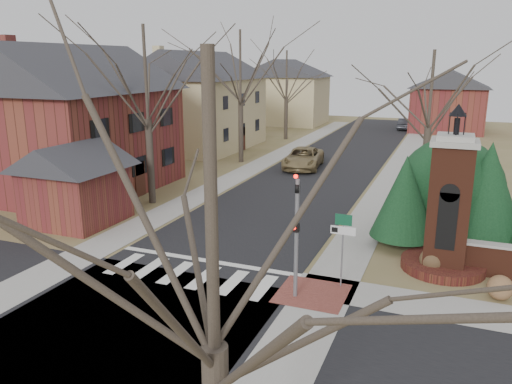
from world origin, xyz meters
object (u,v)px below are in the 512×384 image
at_px(pickup_truck, 303,158).
at_px(traffic_signal_pole, 296,226).
at_px(sign_post, 343,236).
at_px(brick_gate_monument, 447,217).
at_px(distant_car, 405,124).

bearing_deg(pickup_truck, traffic_signal_pole, -80.75).
relative_size(sign_post, brick_gate_monument, 0.42).
distance_m(traffic_signal_pole, pickup_truck, 21.84).
bearing_deg(distant_car, sign_post, 94.24).
distance_m(brick_gate_monument, distant_car, 43.04).
height_order(traffic_signal_pole, brick_gate_monument, brick_gate_monument).
xyz_separation_m(brick_gate_monument, pickup_truck, (-10.60, 16.53, -1.39)).
bearing_deg(pickup_truck, brick_gate_monument, -63.81).
xyz_separation_m(traffic_signal_pole, brick_gate_monument, (4.70, 4.42, -0.42)).
relative_size(traffic_signal_pole, sign_post, 1.64).
xyz_separation_m(sign_post, pickup_truck, (-7.19, 19.54, -1.17)).
xyz_separation_m(traffic_signal_pole, distant_car, (-0.90, 47.07, -1.92)).
xyz_separation_m(traffic_signal_pole, pickup_truck, (-5.90, 20.95, -1.81)).
height_order(brick_gate_monument, distant_car, brick_gate_monument).
distance_m(traffic_signal_pole, sign_post, 2.02).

